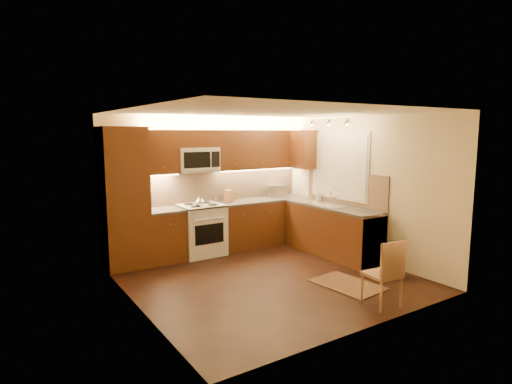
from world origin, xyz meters
TOP-DOWN VIEW (x-y plane):
  - floor at (0.00, 0.00)m, footprint 4.00×4.00m
  - ceiling at (0.00, 0.00)m, footprint 4.00×4.00m
  - wall_back at (0.00, 2.00)m, footprint 4.00×0.01m
  - wall_front at (0.00, -2.00)m, footprint 4.00×0.01m
  - wall_left at (-2.00, 0.00)m, footprint 0.01×4.00m
  - wall_right at (2.00, 0.00)m, footprint 0.01×4.00m
  - pantry at (-1.65, 1.70)m, footprint 0.70×0.60m
  - base_cab_back_left at (-0.99, 1.70)m, footprint 0.62×0.60m
  - counter_back_left at (-0.99, 1.70)m, footprint 0.62×0.60m
  - base_cab_back_right at (1.04, 1.70)m, footprint 1.92×0.60m
  - counter_back_right at (1.04, 1.70)m, footprint 1.92×0.60m
  - base_cab_right at (1.70, 0.40)m, footprint 0.60×2.00m
  - counter_right at (1.70, 0.40)m, footprint 0.60×2.00m
  - dishwasher at (1.70, -0.30)m, footprint 0.58×0.60m
  - backsplash_back at (0.35, 1.99)m, footprint 3.30×0.02m
  - backsplash_right at (1.99, 0.40)m, footprint 0.02×2.00m
  - upper_cab_back_left at (-0.99, 1.82)m, footprint 0.62×0.35m
  - upper_cab_back_right at (1.04, 1.82)m, footprint 1.92×0.35m
  - upper_cab_bridge at (-0.30, 1.82)m, footprint 0.76×0.35m
  - upper_cab_right_corner at (1.82, 1.40)m, footprint 0.35×0.50m
  - stove at (-0.30, 1.68)m, footprint 0.76×0.65m
  - microwave at (-0.30, 1.81)m, footprint 0.76×0.38m
  - window_frame at (1.99, 0.55)m, footprint 0.03×1.44m
  - window_blinds at (1.97, 0.55)m, footprint 0.02×1.36m
  - sink at (1.70, 0.55)m, footprint 0.52×0.86m
  - faucet at (1.88, 0.55)m, footprint 0.20×0.04m
  - track_light_bar at (1.55, 0.40)m, footprint 0.04×1.20m
  - kettle at (-0.40, 1.52)m, footprint 0.19×0.19m
  - toaster_oven at (1.47, 1.83)m, footprint 0.49×0.43m
  - knife_block at (0.33, 1.78)m, footprint 0.13×0.18m
  - spice_jar_a at (0.36, 1.94)m, footprint 0.06×0.06m
  - spice_jar_b at (0.51, 1.88)m, footprint 0.06×0.06m
  - spice_jar_c at (0.14, 1.94)m, footprint 0.06×0.06m
  - spice_jar_d at (0.61, 1.91)m, footprint 0.05×0.05m
  - soap_bottle at (1.90, 1.02)m, footprint 0.09×0.09m
  - rug at (0.80, -0.90)m, footprint 0.76×1.05m
  - dining_chair at (0.62, -1.66)m, footprint 0.42×0.42m

SIDE VIEW (x-z plane):
  - floor at x=0.00m, z-range -0.01..0.01m
  - rug at x=0.80m, z-range 0.00..0.01m
  - base_cab_back_left at x=-0.99m, z-range 0.00..0.86m
  - base_cab_back_right at x=1.04m, z-range 0.00..0.86m
  - base_cab_right at x=1.70m, z-range 0.00..0.86m
  - dishwasher at x=1.70m, z-range 0.01..0.85m
  - dining_chair at x=0.62m, z-range 0.00..0.88m
  - stove at x=-0.30m, z-range 0.00..0.92m
  - counter_back_left at x=-0.99m, z-range 0.86..0.90m
  - counter_back_right at x=1.04m, z-range 0.86..0.90m
  - counter_right at x=1.70m, z-range 0.86..0.90m
  - spice_jar_c at x=0.14m, z-range 0.90..0.99m
  - spice_jar_d at x=0.61m, z-range 0.90..0.99m
  - spice_jar_a at x=0.36m, z-range 0.90..1.00m
  - spice_jar_b at x=0.51m, z-range 0.90..1.00m
  - sink at x=1.70m, z-range 0.90..1.05m
  - soap_bottle at x=1.90m, z-range 0.90..1.07m
  - kettle at x=-0.40m, z-range 0.92..1.11m
  - knife_block at x=0.33m, z-range 0.90..1.13m
  - toaster_oven at x=1.47m, z-range 0.90..1.15m
  - faucet at x=1.88m, z-range 0.90..1.20m
  - pantry at x=-1.65m, z-range 0.00..2.30m
  - backsplash_back at x=0.35m, z-range 0.90..1.50m
  - backsplash_right at x=1.99m, z-range 0.90..1.50m
  - wall_back at x=0.00m, z-range 0.00..2.50m
  - wall_front at x=0.00m, z-range 0.00..2.50m
  - wall_left at x=-2.00m, z-range 0.00..2.50m
  - wall_right at x=2.00m, z-range 0.00..2.50m
  - window_frame at x=1.99m, z-range 0.98..2.22m
  - window_blinds at x=1.97m, z-range 1.02..2.18m
  - microwave at x=-0.30m, z-range 1.50..1.94m
  - upper_cab_back_left at x=-0.99m, z-range 1.50..2.25m
  - upper_cab_back_right at x=1.04m, z-range 1.50..2.25m
  - upper_cab_right_corner at x=1.82m, z-range 1.50..2.25m
  - upper_cab_bridge at x=-0.30m, z-range 1.94..2.25m
  - track_light_bar at x=1.55m, z-range 2.44..2.48m
  - ceiling at x=0.00m, z-range 2.50..2.50m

